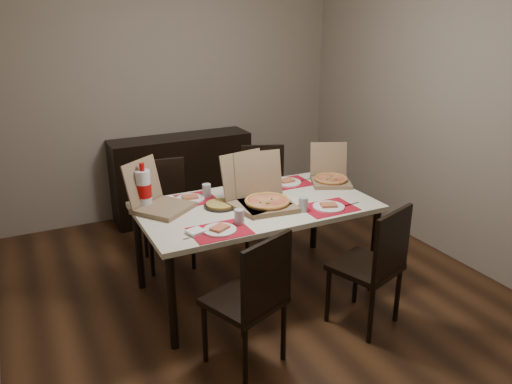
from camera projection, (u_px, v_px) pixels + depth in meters
ground at (254, 289)px, 4.14m from camera, size 3.80×4.00×0.02m
room_walls at (229, 69)px, 3.90m from camera, size 3.84×4.02×2.62m
sideboard at (182, 177)px, 5.47m from camera, size 1.50×0.40×0.90m
dining_table at (256, 212)px, 3.90m from camera, size 1.80×1.00×0.75m
chair_near_left at (252, 296)px, 3.07m from camera, size 0.54×0.54×0.93m
chair_near_right at (375, 262)px, 3.48m from camera, size 0.53×0.53×0.93m
chair_far_left at (165, 208)px, 4.44m from camera, size 0.46×0.46×0.93m
chair_far_right at (264, 189)px, 4.90m from camera, size 0.55×0.55×0.93m
setting_near_left at (222, 227)px, 3.42m from camera, size 0.47×0.30×0.11m
setting_near_right at (322, 206)px, 3.78m from camera, size 0.52×0.30×0.11m
setting_far_left at (192, 197)px, 3.97m from camera, size 0.49×0.30×0.11m
setting_far_right at (283, 182)px, 4.30m from camera, size 0.47×0.30×0.11m
napkin_loose at (266, 202)px, 3.89m from camera, size 0.16×0.16×0.02m
pizza_box_center at (266, 199)px, 3.82m from camera, size 0.43×0.46×0.39m
pizza_box_right at (330, 177)px, 4.34m from camera, size 0.44×0.46×0.32m
pizza_box_left at (159, 202)px, 3.75m from camera, size 0.53×0.54×0.37m
pizza_box_extra at (254, 198)px, 3.83m from camera, size 0.46×0.50×0.39m
faina_plate at (220, 205)px, 3.82m from camera, size 0.26×0.26×0.03m
dip_bowl at (253, 193)px, 4.06m from camera, size 0.14×0.14×0.03m
soda_bottle at (144, 189)px, 3.75m from camera, size 0.12×0.12×0.35m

